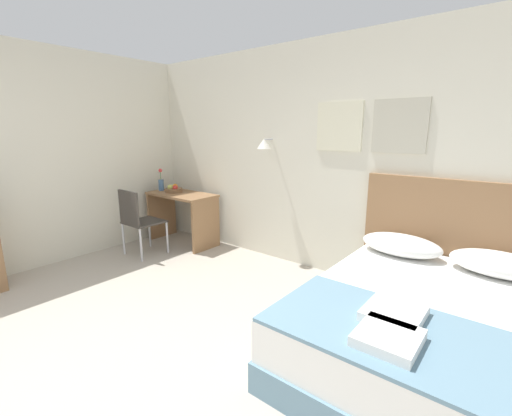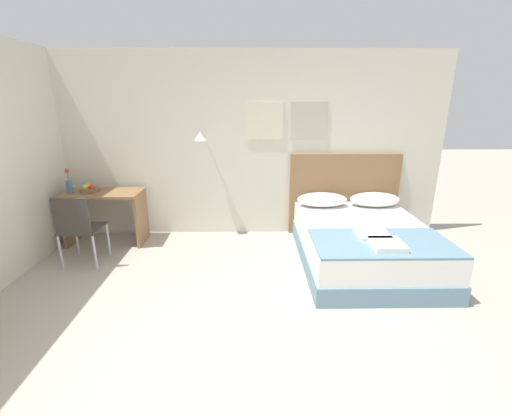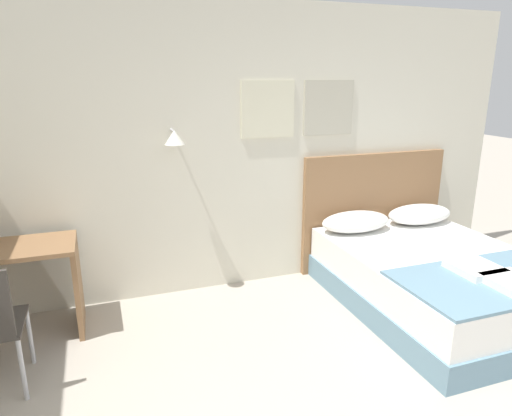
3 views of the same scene
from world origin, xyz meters
The scene contains 9 objects.
wall_back centered at (0.01, 2.87, 1.33)m, with size 5.94×0.31×2.65m.
bed centered at (1.56, 1.77, 0.25)m, with size 1.52×2.03×0.51m.
headboard centered at (1.56, 2.81, 0.61)m, with size 1.64×0.06×1.23m.
pillow_left centered at (1.18, 2.54, 0.61)m, with size 0.72×0.38×0.19m.
pillow_right centered at (1.94, 2.54, 0.61)m, with size 0.72×0.38×0.19m.
throw_blanket centered at (1.56, 1.18, 0.53)m, with size 1.48×0.81×0.02m.
folded_towel_near_foot centered at (1.50, 1.32, 0.57)m, with size 0.33×0.36×0.06m.
folded_towel_mid_bed centered at (1.55, 1.04, 0.57)m, with size 0.32×0.33×0.06m.
desk centered at (-1.92, 2.48, 0.51)m, with size 1.05×0.54×0.75m.
Camera 3 is at (-1.18, -1.18, 1.99)m, focal length 32.00 mm.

